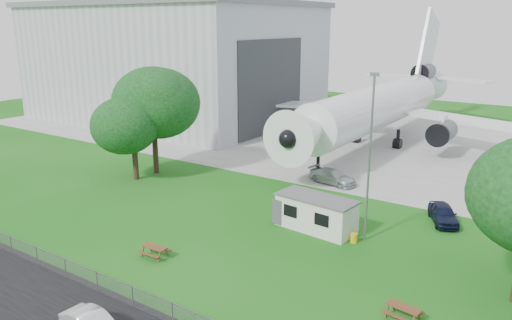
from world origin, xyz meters
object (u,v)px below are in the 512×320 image
Objects in this scene: hangar at (175,60)px; airliner at (381,104)px; site_cabin at (316,213)px; picnic_east at (403,319)px; picnic_west at (155,257)px.

hangar reaches higher than airliner.
site_cabin reaches higher than picnic_east.
site_cabin is (42.31, -30.05, -8.09)m from hangar.
hangar is 36.21m from airliner.
site_cabin reaches higher than picnic_west.
picnic_west is (35.46, -40.35, -9.41)m from hangar.
site_cabin is 3.82× the size of picnic_east.
picnic_east is (15.81, -38.07, -5.27)m from airliner.
site_cabin is at bearing 147.58° from picnic_east.
hangar is 54.53m from picnic_west.
hangar reaches higher than site_cabin.
picnic_west is at bearing -123.62° from site_cabin.
hangar reaches higher than picnic_west.
hangar is at bearing 144.61° from site_cabin.
picnic_west is (-6.85, -10.30, -1.31)m from site_cabin.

